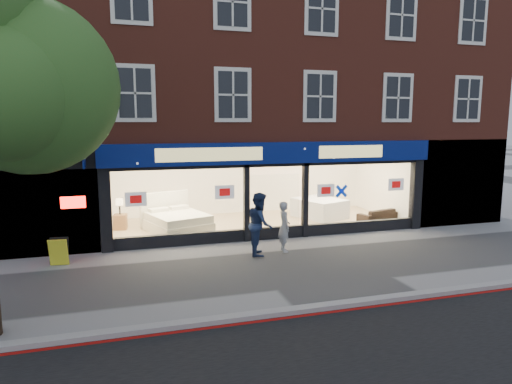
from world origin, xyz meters
name	(u,v)px	position (x,y,z in m)	size (l,w,h in m)	color
ground	(312,265)	(0.00, 0.00, 0.00)	(120.00, 120.00, 0.00)	gray
kerb_line	(370,307)	(0.00, -3.10, 0.01)	(60.00, 0.10, 0.01)	#8C0A07
kerb_stone	(365,301)	(0.00, -2.90, 0.06)	(60.00, 0.25, 0.12)	gray
showroom_floor	(257,224)	(0.00, 5.25, 0.05)	(11.00, 4.50, 0.10)	tan
building	(245,54)	(-0.02, 6.93, 6.67)	(19.00, 8.26, 10.30)	brown
display_bed	(177,221)	(-3.17, 4.77, 0.46)	(2.49, 2.74, 1.29)	#ECE5CD
bedside_table	(120,222)	(-5.10, 5.57, 0.38)	(0.45, 0.45, 0.55)	brown
mattress_stack	(319,208)	(2.72, 5.47, 0.48)	(2.09, 2.32, 0.76)	silver
sofa	(378,215)	(4.60, 4.13, 0.34)	(1.67, 0.65, 0.49)	black
a_board	(59,252)	(-6.75, 2.00, 0.39)	(0.50, 0.32, 0.77)	yellow
pedestrian_grey	(284,226)	(-0.27, 1.52, 0.78)	(0.57, 0.37, 1.56)	#A1A3A8
pedestrian_blue	(260,224)	(-1.08, 1.41, 0.94)	(0.92, 0.71, 1.88)	#1B2A4D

